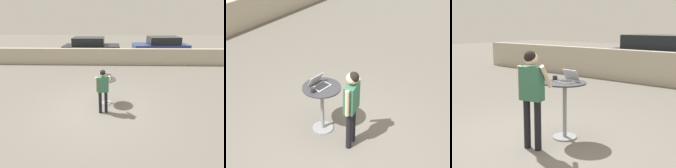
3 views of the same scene
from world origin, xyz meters
TOP-DOWN VIEW (x-y plane):
  - ground_plane at (0.00, 0.00)m, footprint 50.00×50.00m
  - cafe_table at (0.22, 0.54)m, footprint 0.75×0.75m
  - laptop at (0.23, 0.59)m, footprint 0.37×0.34m
  - coffee_mug at (-0.02, 0.56)m, footprint 0.11×0.08m
  - standing_person at (0.15, -0.19)m, footprint 0.51×0.40m

SIDE VIEW (x-z plane):
  - ground_plane at x=0.00m, z-range 0.00..0.00m
  - cafe_table at x=0.22m, z-range 0.20..1.20m
  - standing_person at x=0.15m, z-range 0.20..1.79m
  - coffee_mug at x=-0.02m, z-range 1.00..1.09m
  - laptop at x=0.23m, z-range 0.95..1.15m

